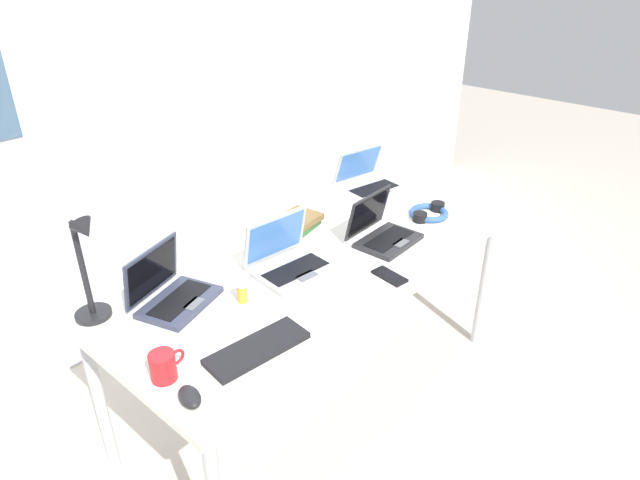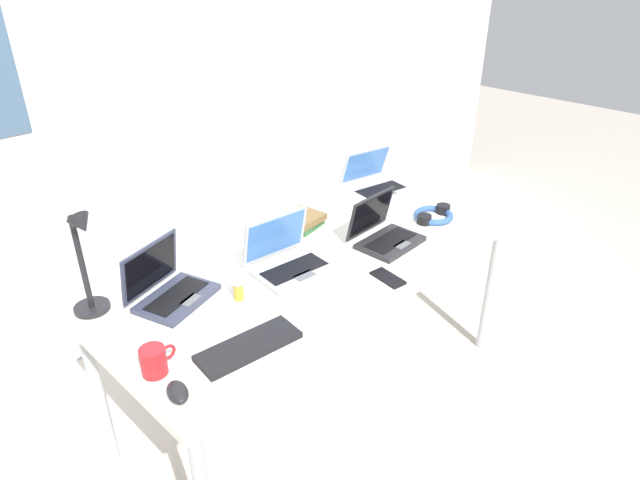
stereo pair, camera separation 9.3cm
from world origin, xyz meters
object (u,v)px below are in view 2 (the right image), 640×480
at_px(laptop_back_left, 376,183).
at_px(computer_mouse, 178,392).
at_px(book_stack, 302,221).
at_px(desk_lamp, 86,264).
at_px(pill_bottle, 239,290).
at_px(laptop_far_corner, 384,233).
at_px(cell_phone, 388,278).
at_px(headphones, 434,215).
at_px(coffee_mug, 154,361).
at_px(laptop_near_mouse, 288,260).
at_px(laptop_front_left, 169,288).
at_px(external_keyboard, 249,346).

height_order(laptop_back_left, computer_mouse, laptop_back_left).
bearing_deg(book_stack, laptop_back_left, 2.95).
relative_size(desk_lamp, computer_mouse, 4.17).
relative_size(desk_lamp, pill_bottle, 5.07).
xyz_separation_m(laptop_far_corner, laptop_back_left, (0.39, 0.37, 0.00)).
relative_size(cell_phone, pill_bottle, 1.72).
relative_size(computer_mouse, headphones, 0.45).
distance_m(desk_lamp, coffee_mug, 0.43).
bearing_deg(desk_lamp, laptop_near_mouse, -21.33).
xyz_separation_m(laptop_far_corner, laptop_front_left, (-0.86, 0.28, 0.00)).
bearing_deg(laptop_front_left, pill_bottle, -47.09).
bearing_deg(book_stack, pill_bottle, -155.67).
bearing_deg(book_stack, laptop_far_corner, -67.46).
xyz_separation_m(laptop_far_corner, external_keyboard, (-0.84, -0.14, -0.03)).
xyz_separation_m(headphones, coffee_mug, (-1.43, -0.01, 0.03)).
bearing_deg(coffee_mug, headphones, 0.31).
distance_m(pill_bottle, book_stack, 0.60).
bearing_deg(desk_lamp, cell_phone, -33.32).
relative_size(book_stack, coffee_mug, 1.63).
bearing_deg(coffee_mug, external_keyboard, -23.16).
height_order(desk_lamp, laptop_near_mouse, desk_lamp).
bearing_deg(laptop_front_left, laptop_far_corner, -17.98).
xyz_separation_m(laptop_back_left, laptop_near_mouse, (-0.82, -0.25, 0.00)).
relative_size(external_keyboard, book_stack, 1.79).
bearing_deg(headphones, coffee_mug, -179.69).
distance_m(cell_phone, book_stack, 0.54).
distance_m(laptop_front_left, laptop_back_left, 1.25).
distance_m(desk_lamp, external_keyboard, 0.60).
bearing_deg(laptop_near_mouse, laptop_far_corner, -15.84).
distance_m(computer_mouse, book_stack, 1.08).
xyz_separation_m(laptop_far_corner, cell_phone, (-0.22, -0.19, -0.04)).
bearing_deg(pill_bottle, desk_lamp, 144.58).
xyz_separation_m(laptop_back_left, computer_mouse, (-1.50, -0.53, -0.03)).
height_order(laptop_far_corner, pill_bottle, laptop_far_corner).
relative_size(laptop_near_mouse, cell_phone, 2.26).
bearing_deg(coffee_mug, computer_mouse, -94.00).
bearing_deg(external_keyboard, laptop_far_corner, 16.00).
relative_size(external_keyboard, pill_bottle, 4.18).
bearing_deg(cell_phone, external_keyboard, -177.09).
bearing_deg(headphones, external_keyboard, -174.22).
xyz_separation_m(external_keyboard, pill_bottle, (0.15, 0.23, 0.03)).
height_order(laptop_far_corner, headphones, laptop_far_corner).
xyz_separation_m(desk_lamp, pill_bottle, (0.39, -0.28, -0.16)).
xyz_separation_m(pill_bottle, book_stack, (0.54, 0.25, -0.01)).
bearing_deg(laptop_far_corner, cell_phone, -138.22).
distance_m(headphones, book_stack, 0.60).
height_order(cell_phone, pill_bottle, pill_bottle).
distance_m(laptop_front_left, headphones, 1.23).
distance_m(laptop_far_corner, cell_phone, 0.29).
bearing_deg(desk_lamp, coffee_mug, -92.06).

